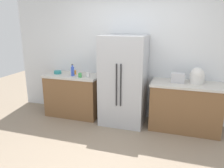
% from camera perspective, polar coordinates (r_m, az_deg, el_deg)
% --- Properties ---
extents(ground_plane, '(10.58, 10.58, 0.00)m').
position_cam_1_polar(ground_plane, '(3.46, -1.62, -18.35)').
color(ground_plane, gray).
extents(kitchen_back_panel, '(5.29, 0.10, 3.03)m').
position_cam_1_polar(kitchen_back_panel, '(4.51, 5.41, 10.20)').
color(kitchen_back_panel, silver).
rests_on(kitchen_back_panel, ground_plane).
extents(counter_left, '(1.15, 0.63, 0.88)m').
position_cam_1_polar(counter_left, '(4.79, -9.79, -2.74)').
color(counter_left, brown).
rests_on(counter_left, ground_plane).
extents(counter_right, '(1.26, 0.63, 0.88)m').
position_cam_1_polar(counter_right, '(4.29, 18.33, -5.53)').
color(counter_right, brown).
rests_on(counter_right, ground_plane).
extents(refrigerator, '(0.84, 0.71, 1.71)m').
position_cam_1_polar(refrigerator, '(4.24, 3.02, 0.90)').
color(refrigerator, '#B2B5BA').
rests_on(refrigerator, ground_plane).
extents(toaster, '(0.23, 0.16, 0.17)m').
position_cam_1_polar(toaster, '(4.16, 16.70, 1.54)').
color(toaster, silver).
rests_on(toaster, counter_right).
extents(rice_cooker, '(0.25, 0.25, 0.29)m').
position_cam_1_polar(rice_cooker, '(4.20, 21.19, 1.91)').
color(rice_cooker, silver).
rests_on(rice_cooker, counter_right).
extents(bottle_a, '(0.07, 0.07, 0.24)m').
position_cam_1_polar(bottle_a, '(4.56, -10.16, 3.33)').
color(bottle_a, blue).
rests_on(bottle_a, counter_left).
extents(cup_a, '(0.08, 0.08, 0.08)m').
position_cam_1_polar(cup_a, '(4.72, -9.75, 3.03)').
color(cup_a, orange).
rests_on(cup_a, counter_left).
extents(cup_b, '(0.08, 0.08, 0.09)m').
position_cam_1_polar(cup_b, '(4.42, -6.21, 2.41)').
color(cup_b, white).
rests_on(cup_b, counter_left).
extents(cup_c, '(0.07, 0.07, 0.09)m').
position_cam_1_polar(cup_c, '(4.42, -8.27, 2.29)').
color(cup_c, green).
rests_on(cup_c, counter_left).
extents(bowl_a, '(0.16, 0.16, 0.06)m').
position_cam_1_polar(bowl_a, '(4.84, -13.88, 2.99)').
color(bowl_a, teal).
rests_on(bowl_a, counter_left).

